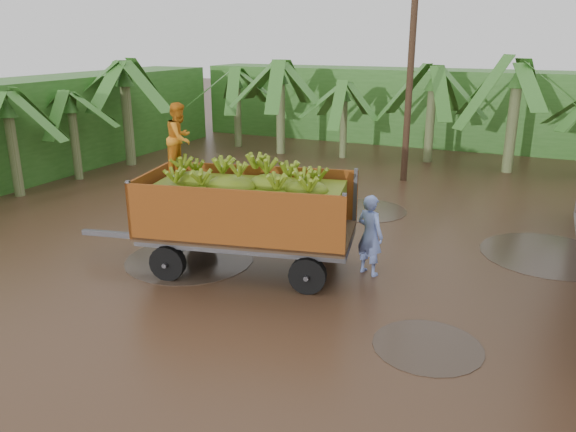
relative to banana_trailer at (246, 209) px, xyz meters
name	(u,v)px	position (x,y,z in m)	size (l,w,h in m)	color
ground	(355,255)	(2.03, 1.78, -1.43)	(100.00, 100.00, 0.00)	black
hedge_north	(417,106)	(0.03, 17.78, 0.37)	(22.00, 3.00, 3.60)	#2D661E
hedge_west	(49,124)	(-11.97, 5.78, 0.37)	(3.00, 18.00, 3.60)	#2D661E
banana_trailer	(246,209)	(0.00, 0.00, 0.00)	(6.67, 3.20, 3.76)	#B95D1A
man_blue	(370,235)	(2.64, 0.85, -0.51)	(0.67, 0.44, 1.85)	#788FDB
utility_pole	(411,58)	(1.36, 9.72, 2.96)	(1.20, 0.24, 8.66)	#47301E
banana_plants	(294,123)	(-2.88, 9.20, 0.53)	(24.32, 20.22, 4.45)	#2D661E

